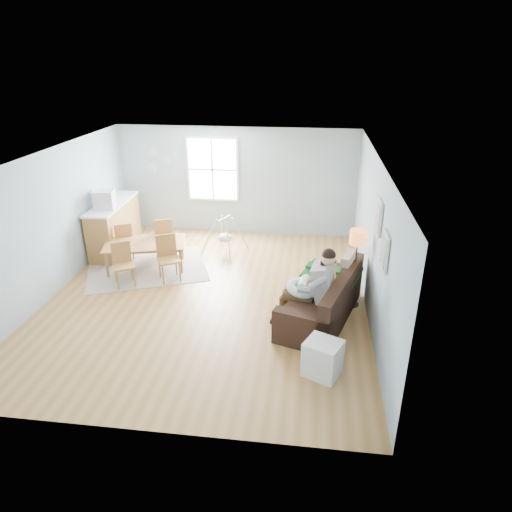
# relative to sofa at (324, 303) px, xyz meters

# --- Properties ---
(room) EXTENTS (8.40, 9.40, 3.90)m
(room) POSITION_rel_sofa_xyz_m (-2.21, 0.54, 2.11)
(room) COLOR olive
(window) EXTENTS (1.32, 0.08, 1.62)m
(window) POSITION_rel_sofa_xyz_m (-2.81, 4.01, 1.34)
(window) COLOR silver
(window) RESTS_ON room
(pictures) EXTENTS (0.05, 1.34, 0.74)m
(pictures) POSITION_rel_sofa_xyz_m (0.76, -0.51, 1.54)
(pictures) COLOR silver
(pictures) RESTS_ON room
(wall_plates) EXTENTS (0.67, 0.02, 0.66)m
(wall_plates) POSITION_rel_sofa_xyz_m (-4.21, 4.01, 1.51)
(wall_plates) COLOR #8B9FA6
(wall_plates) RESTS_ON room
(sofa) EXTENTS (1.57, 2.38, 0.89)m
(sofa) POSITION_rel_sofa_xyz_m (0.00, 0.00, 0.00)
(sofa) COLOR black
(sofa) RESTS_ON room
(green_throw) EXTENTS (1.21, 1.10, 0.04)m
(green_throw) POSITION_rel_sofa_xyz_m (0.14, 0.72, 0.25)
(green_throw) COLOR #125220
(green_throw) RESTS_ON sofa
(beige_pillow) EXTENTS (0.30, 0.53, 0.51)m
(beige_pillow) POSITION_rel_sofa_xyz_m (0.39, 0.48, 0.49)
(beige_pillow) COLOR tan
(beige_pillow) RESTS_ON sofa
(father) EXTENTS (1.09, 0.58, 1.47)m
(father) POSITION_rel_sofa_xyz_m (-0.23, -0.26, 0.47)
(father) COLOR gray
(father) RESTS_ON sofa
(nursing_pillow) EXTENTS (0.72, 0.71, 0.23)m
(nursing_pillow) POSITION_rel_sofa_xyz_m (-0.39, -0.21, 0.37)
(nursing_pillow) COLOR silver
(nursing_pillow) RESTS_ON father
(infant) EXTENTS (0.20, 0.41, 0.15)m
(infant) POSITION_rel_sofa_xyz_m (-0.38, -0.17, 0.47)
(infant) COLOR white
(infant) RESTS_ON nursing_pillow
(toddler) EXTENTS (0.60, 0.39, 0.89)m
(toddler) POSITION_rel_sofa_xyz_m (-0.01, 0.23, 0.44)
(toddler) COLOR white
(toddler) RESTS_ON sofa
(floor_lamp) EXTENTS (0.30, 0.30, 1.49)m
(floor_lamp) POSITION_rel_sofa_xyz_m (0.53, 0.54, 0.92)
(floor_lamp) COLOR black
(floor_lamp) RESTS_ON room
(storage_cube) EXTENTS (0.63, 0.61, 0.55)m
(storage_cube) POSITION_rel_sofa_xyz_m (-0.04, -1.55, -0.04)
(storage_cube) COLOR silver
(storage_cube) RESTS_ON room
(rug) EXTENTS (3.01, 2.68, 0.01)m
(rug) POSITION_rel_sofa_xyz_m (-3.81, 1.58, -0.31)
(rug) COLOR gray
(rug) RESTS_ON room
(dining_table) EXTENTS (1.87, 1.33, 0.60)m
(dining_table) POSITION_rel_sofa_xyz_m (-3.81, 1.58, -0.02)
(dining_table) COLOR #905E2F
(dining_table) RESTS_ON rug
(chair_sw) EXTENTS (0.55, 0.55, 0.88)m
(chair_sw) POSITION_rel_sofa_xyz_m (-4.00, 0.83, 0.18)
(chair_sw) COLOR olive
(chair_sw) RESTS_ON rug
(chair_se) EXTENTS (0.58, 0.58, 0.95)m
(chair_se) POSITION_rel_sofa_xyz_m (-3.18, 1.17, 0.23)
(chair_se) COLOR olive
(chair_se) RESTS_ON rug
(chair_nw) EXTENTS (0.54, 0.54, 0.88)m
(chair_nw) POSITION_rel_sofa_xyz_m (-4.45, 1.99, 0.18)
(chair_nw) COLOR olive
(chair_nw) RESTS_ON rug
(chair_ne) EXTENTS (0.54, 0.54, 0.92)m
(chair_ne) POSITION_rel_sofa_xyz_m (-3.62, 2.31, 0.21)
(chair_ne) COLOR olive
(chair_ne) RESTS_ON rug
(counter) EXTENTS (0.68, 2.07, 1.15)m
(counter) POSITION_rel_sofa_xyz_m (-4.91, 2.57, 0.27)
(counter) COLOR #905E2F
(counter) RESTS_ON room
(monitor) EXTENTS (0.48, 0.46, 0.40)m
(monitor) POSITION_rel_sofa_xyz_m (-4.88, 2.18, 1.03)
(monitor) COLOR silver
(monitor) RESTS_ON counter
(baby_swing) EXTENTS (1.07, 1.08, 0.85)m
(baby_swing) POSITION_rel_sofa_xyz_m (-2.28, 2.68, 0.07)
(baby_swing) COLOR silver
(baby_swing) RESTS_ON room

